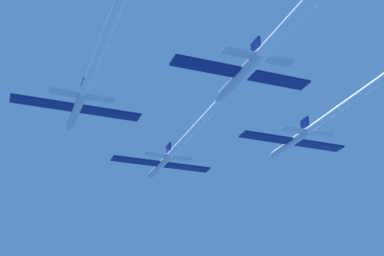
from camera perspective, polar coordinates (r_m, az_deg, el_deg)
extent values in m
cylinder|color=silver|center=(111.37, -3.35, -3.97)|extent=(1.40, 12.71, 1.40)
cone|color=silver|center=(118.39, -4.48, -5.16)|extent=(1.37, 2.80, 1.37)
ellipsoid|color=black|center=(114.09, -3.77, -4.13)|extent=(0.98, 2.54, 0.70)
cube|color=navy|center=(109.41, -6.02, -3.50)|extent=(9.66, 2.80, 0.30)
cube|color=navy|center=(112.45, -0.56, -4.21)|extent=(9.66, 2.80, 0.30)
cube|color=navy|center=(107.45, -2.52, -2.24)|extent=(0.37, 2.29, 2.03)
cube|color=silver|center=(105.81, -3.97, -2.85)|extent=(4.35, 1.68, 0.30)
cube|color=silver|center=(107.46, -1.04, -3.25)|extent=(4.35, 1.68, 0.30)
cylinder|color=white|center=(78.14, 5.30, 5.24)|extent=(1.26, 65.42, 1.26)
cylinder|color=silver|center=(88.88, -12.18, 1.91)|extent=(1.40, 12.71, 1.40)
cone|color=silver|center=(95.90, -12.93, 0.01)|extent=(1.37, 2.80, 1.37)
ellipsoid|color=black|center=(91.65, -12.43, 1.53)|extent=(0.98, 2.54, 0.70)
cube|color=navy|center=(87.87, -15.66, 2.60)|extent=(9.66, 2.80, 0.30)
cube|color=navy|center=(89.10, -8.62, 1.56)|extent=(9.66, 2.80, 0.30)
cube|color=navy|center=(85.14, -11.53, 4.35)|extent=(0.37, 2.29, 2.03)
cube|color=silver|center=(83.84, -13.52, 3.69)|extent=(4.35, 1.68, 0.30)
cube|color=silver|center=(84.51, -9.68, 3.11)|extent=(4.35, 1.68, 0.30)
cylinder|color=silver|center=(101.33, 10.48, -1.56)|extent=(1.40, 12.71, 1.40)
cone|color=silver|center=(107.54, 8.41, -3.04)|extent=(1.37, 2.80, 1.37)
ellipsoid|color=black|center=(103.76, 9.68, -1.81)|extent=(0.98, 2.54, 0.70)
cube|color=navy|center=(98.23, 7.88, -1.00)|extent=(9.66, 2.80, 0.30)
cube|color=navy|center=(103.65, 13.29, -1.82)|extent=(9.66, 2.80, 0.30)
cube|color=navy|center=(98.05, 11.89, 0.44)|extent=(0.37, 2.29, 2.03)
cube|color=silver|center=(95.74, 10.60, -0.19)|extent=(4.35, 1.68, 0.30)
cube|color=silver|center=(98.67, 13.47, -0.66)|extent=(4.35, 1.68, 0.30)
cylinder|color=silver|center=(76.66, 5.13, 5.61)|extent=(1.40, 12.71, 1.40)
cone|color=silver|center=(82.85, 2.84, 3.15)|extent=(1.37, 2.80, 1.37)
ellipsoid|color=black|center=(79.14, 4.25, 5.05)|extent=(0.98, 2.54, 0.70)
cube|color=navy|center=(74.19, 1.45, 6.59)|extent=(9.66, 2.80, 0.30)
cube|color=navy|center=(78.48, 8.99, 5.08)|extent=(9.66, 2.80, 0.30)
cube|color=navy|center=(73.67, 6.78, 8.58)|extent=(0.37, 2.29, 2.03)
cube|color=silver|center=(71.45, 4.86, 7.99)|extent=(4.35, 1.68, 0.30)
cube|color=silver|center=(73.79, 8.94, 7.09)|extent=(4.35, 1.68, 0.30)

